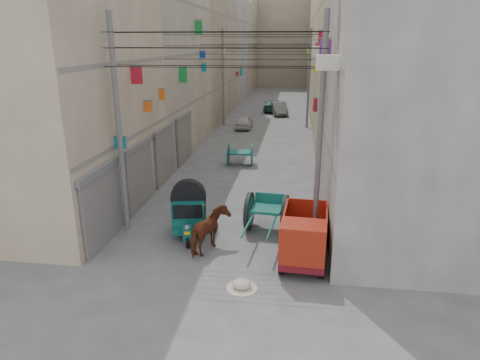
% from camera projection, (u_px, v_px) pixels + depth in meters
% --- Properties ---
extents(ground, '(140.00, 140.00, 0.00)m').
position_uv_depth(ground, '(174.00, 337.00, 10.63)').
color(ground, '#4D4D4F').
rests_on(ground, ground).
extents(building_row_left, '(8.00, 62.00, 14.00)m').
position_uv_depth(building_row_left, '(189.00, 47.00, 41.81)').
color(building_row_left, '#C2AD92').
rests_on(building_row_left, ground).
extents(building_row_right, '(8.00, 62.00, 14.00)m').
position_uv_depth(building_row_right, '(357.00, 47.00, 39.76)').
color(building_row_right, '#AAA59F').
rests_on(building_row_right, ground).
extents(end_cap_building, '(22.00, 10.00, 13.00)m').
position_uv_depth(end_cap_building, '(284.00, 44.00, 70.80)').
color(end_cap_building, '#A0967E').
rests_on(end_cap_building, ground).
extents(shutters_left, '(0.18, 14.40, 2.88)m').
position_uv_depth(shutters_left, '(154.00, 162.00, 20.45)').
color(shutters_left, '#4E4E53').
rests_on(shutters_left, ground).
extents(signboards, '(8.22, 40.52, 5.67)m').
position_uv_depth(signboards, '(258.00, 95.00, 29.98)').
color(signboards, '#188738').
rests_on(signboards, ground).
extents(ac_units, '(0.70, 6.55, 3.35)m').
position_uv_depth(ac_units, '(325.00, 29.00, 15.09)').
color(ac_units, beige).
rests_on(ac_units, ground).
extents(utility_poles, '(7.40, 22.20, 8.00)m').
position_uv_depth(utility_poles, '(251.00, 94.00, 25.41)').
color(utility_poles, slate).
rests_on(utility_poles, ground).
extents(overhead_cables, '(7.40, 22.52, 1.12)m').
position_uv_depth(overhead_cables, '(246.00, 46.00, 22.10)').
color(overhead_cables, black).
rests_on(overhead_cables, ground).
extents(auto_rickshaw, '(1.62, 2.40, 1.63)m').
position_uv_depth(auto_rickshaw, '(189.00, 210.00, 16.08)').
color(auto_rickshaw, black).
rests_on(auto_rickshaw, ground).
extents(tonga_cart, '(1.68, 3.41, 1.49)m').
position_uv_depth(tonga_cart, '(267.00, 212.00, 16.38)').
color(tonga_cart, black).
rests_on(tonga_cart, ground).
extents(mini_truck, '(1.60, 3.25, 1.79)m').
position_uv_depth(mini_truck, '(304.00, 241.00, 13.80)').
color(mini_truck, black).
rests_on(mini_truck, ground).
extents(second_cart, '(1.54, 1.38, 1.30)m').
position_uv_depth(second_cart, '(240.00, 153.00, 25.24)').
color(second_cart, '#145952').
rests_on(second_cart, ground).
extents(feed_sack, '(0.58, 0.46, 0.29)m').
position_uv_depth(feed_sack, '(242.00, 284.00, 12.69)').
color(feed_sack, '#BEB39D').
rests_on(feed_sack, ground).
extents(horse, '(1.35, 1.97, 1.52)m').
position_uv_depth(horse, '(209.00, 231.00, 14.76)').
color(horse, brown).
rests_on(horse, ground).
extents(distant_car_white, '(1.30, 3.21, 1.09)m').
position_uv_depth(distant_car_white, '(244.00, 122.00, 35.89)').
color(distant_car_white, silver).
rests_on(distant_car_white, ground).
extents(distant_car_grey, '(2.03, 4.02, 1.26)m').
position_uv_depth(distant_car_grey, '(279.00, 108.00, 42.58)').
color(distant_car_grey, '#505452').
rests_on(distant_car_grey, ground).
extents(distant_car_green, '(2.08, 4.32, 1.21)m').
position_uv_depth(distant_car_green, '(274.00, 105.00, 44.74)').
color(distant_car_green, '#1A4E3D').
rests_on(distant_car_green, ground).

